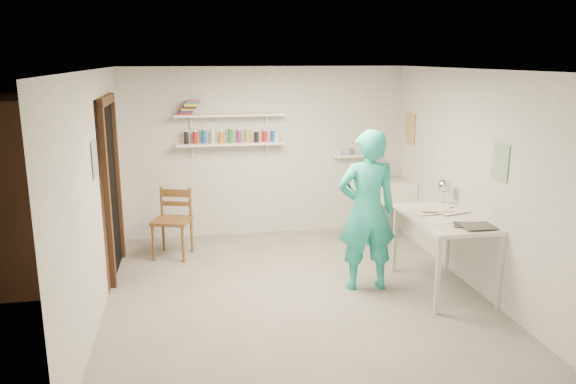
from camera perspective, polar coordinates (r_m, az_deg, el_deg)
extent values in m
cube|color=slate|center=(6.25, 0.66, -10.35)|extent=(4.00, 4.50, 0.02)
cube|color=silver|center=(5.72, 0.73, 12.43)|extent=(4.00, 4.50, 0.02)
cube|color=silver|center=(8.05, -2.36, 4.09)|extent=(4.00, 0.02, 2.40)
cube|color=silver|center=(3.76, 7.29, -7.13)|extent=(4.00, 0.02, 2.40)
cube|color=silver|center=(5.84, -19.07, -0.29)|extent=(0.02, 4.50, 2.40)
cube|color=silver|center=(6.54, 18.26, 1.20)|extent=(0.02, 4.50, 2.40)
cube|color=black|center=(6.89, -17.52, 0.15)|extent=(0.02, 0.90, 2.00)
cube|color=brown|center=(7.01, -23.31, 0.30)|extent=(1.40, 1.50, 2.10)
cube|color=brown|center=(6.73, -17.98, 8.88)|extent=(0.06, 1.05, 0.10)
cube|color=brown|center=(6.41, -17.87, -0.86)|extent=(0.06, 0.10, 2.00)
cube|color=brown|center=(7.37, -16.90, 1.04)|extent=(0.06, 0.10, 2.00)
cube|color=white|center=(7.85, -5.87, 4.89)|extent=(1.50, 0.22, 0.03)
cube|color=white|center=(7.80, -5.94, 7.80)|extent=(1.50, 0.22, 0.03)
cube|color=white|center=(8.27, 7.05, 3.69)|extent=(0.70, 0.14, 0.03)
cube|color=#334C7F|center=(5.81, -19.05, 3.18)|extent=(0.01, 0.28, 0.36)
cube|color=#995933|center=(8.08, 12.27, 6.33)|extent=(0.01, 0.34, 0.42)
cube|color=#3F724C|center=(6.01, 20.74, 2.88)|extent=(0.01, 0.30, 0.38)
cube|color=white|center=(8.05, 10.67, 0.23)|extent=(0.48, 0.60, 0.30)
imported|color=#24B6A5|center=(6.17, 8.01, -1.89)|extent=(0.67, 0.45, 1.79)
cylinder|color=beige|center=(6.30, 7.41, 1.25)|extent=(0.32, 0.05, 0.32)
cube|color=brown|center=(7.34, -11.70, -2.88)|extent=(0.56, 0.54, 0.96)
cube|color=silver|center=(6.44, 15.51, -6.00)|extent=(0.76, 1.26, 0.84)
sphere|color=silver|center=(6.80, 15.61, 0.62)|extent=(0.16, 0.16, 0.16)
cylinder|color=black|center=(7.81, -10.57, 5.43)|extent=(0.06, 0.06, 0.17)
cylinder|color=red|center=(7.81, -9.63, 5.47)|extent=(0.06, 0.06, 0.17)
cylinder|color=blue|center=(7.82, -8.69, 5.51)|extent=(0.06, 0.06, 0.17)
cylinder|color=white|center=(7.82, -7.76, 5.55)|extent=(0.06, 0.06, 0.17)
cylinder|color=orange|center=(7.83, -6.82, 5.58)|extent=(0.06, 0.06, 0.17)
cylinder|color=#268C3F|center=(7.84, -5.89, 5.61)|extent=(0.06, 0.06, 0.17)
cylinder|color=#8C268C|center=(7.85, -4.96, 5.64)|extent=(0.06, 0.06, 0.17)
cylinder|color=gold|center=(7.86, -4.03, 5.67)|extent=(0.06, 0.06, 0.17)
cylinder|color=black|center=(7.87, -3.10, 5.70)|extent=(0.06, 0.06, 0.17)
cylinder|color=red|center=(7.89, -2.18, 5.73)|extent=(0.06, 0.06, 0.17)
cylinder|color=blue|center=(7.91, -1.27, 5.75)|extent=(0.06, 0.06, 0.17)
cube|color=red|center=(7.78, -10.40, 7.85)|extent=(0.18, 0.14, 0.03)
cube|color=#1933A5|center=(7.77, -10.26, 8.06)|extent=(0.18, 0.14, 0.03)
cube|color=orange|center=(7.77, -10.12, 8.27)|extent=(0.18, 0.14, 0.03)
cube|color=black|center=(7.77, -9.98, 8.48)|extent=(0.18, 0.14, 0.03)
cube|color=yellow|center=(7.77, -9.84, 8.69)|extent=(0.18, 0.14, 0.03)
cube|color=#338C4C|center=(7.76, -9.70, 8.90)|extent=(0.18, 0.14, 0.03)
cube|color=#8C3F8C|center=(7.76, -9.56, 9.12)|extent=(0.18, 0.14, 0.03)
cylinder|color=silver|center=(8.20, 5.68, 4.07)|extent=(0.07, 0.07, 0.09)
cylinder|color=#335999|center=(8.24, 6.61, 4.09)|extent=(0.07, 0.07, 0.09)
cylinder|color=orange|center=(8.28, 7.52, 4.11)|extent=(0.07, 0.07, 0.09)
cylinder|color=#999999|center=(8.33, 8.42, 4.12)|extent=(0.07, 0.07, 0.09)
cube|color=silver|center=(6.32, 15.75, -2.38)|extent=(0.30, 0.22, 0.00)
cube|color=#4C4742|center=(6.32, 15.75, -2.35)|extent=(0.30, 0.22, 0.00)
cube|color=beige|center=(6.32, 15.75, -2.31)|extent=(0.30, 0.22, 0.00)
cube|color=#383330|center=(6.32, 15.76, -2.28)|extent=(0.30, 0.22, 0.00)
cube|color=silver|center=(6.31, 15.76, -2.24)|extent=(0.30, 0.22, 0.00)
cube|color=silver|center=(6.31, 15.76, -2.21)|extent=(0.30, 0.22, 0.00)
cube|color=#4C4742|center=(6.31, 15.76, -2.17)|extent=(0.30, 0.22, 0.00)
cube|color=beige|center=(6.31, 15.77, -2.14)|extent=(0.30, 0.22, 0.00)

